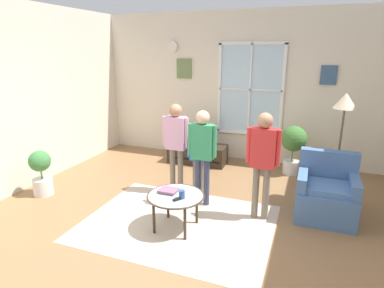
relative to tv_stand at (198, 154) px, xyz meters
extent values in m
cube|color=olive|center=(0.61, -2.49, -0.20)|extent=(6.26, 6.72, 0.02)
cube|color=beige|center=(0.61, 0.63, 1.28)|extent=(5.66, 0.12, 2.94)
cube|color=silver|center=(0.90, 0.56, 1.26)|extent=(1.24, 0.02, 1.75)
cube|color=white|center=(0.90, 0.54, 2.14)|extent=(1.30, 0.04, 0.06)
cube|color=white|center=(0.90, 0.54, 0.38)|extent=(1.30, 0.04, 0.06)
cube|color=white|center=(0.27, 0.54, 1.26)|extent=(0.06, 0.04, 1.75)
cube|color=white|center=(1.52, 0.54, 1.26)|extent=(0.06, 0.04, 1.75)
cube|color=white|center=(0.90, 0.54, 1.26)|extent=(0.03, 0.04, 1.75)
cube|color=white|center=(0.90, 0.54, 1.26)|extent=(1.24, 0.04, 0.03)
cube|color=#667A4C|center=(-0.50, 0.55, 1.64)|extent=(0.32, 0.03, 0.40)
cube|color=#38567A|center=(2.29, 0.55, 1.58)|extent=(0.28, 0.03, 0.34)
cylinder|color=silver|center=(-0.77, 0.54, 2.07)|extent=(0.24, 0.04, 0.24)
cube|color=#C6B29E|center=(0.57, -2.33, -0.19)|extent=(2.44, 1.89, 0.01)
cube|color=#2D2319|center=(0.00, 0.00, 0.00)|extent=(1.16, 0.46, 0.38)
cube|color=black|center=(0.00, -0.23, -0.06)|extent=(1.04, 0.02, 0.02)
cylinder|color=#4C4C4C|center=(0.00, 0.00, 0.22)|extent=(0.08, 0.08, 0.05)
cube|color=black|center=(0.00, 0.00, 0.40)|extent=(0.55, 0.05, 0.35)
cube|color=navy|center=(0.00, -0.03, 0.40)|extent=(0.51, 0.01, 0.31)
cube|color=#476B9E|center=(2.37, -1.48, 0.02)|extent=(0.76, 0.72, 0.42)
cube|color=#476B9E|center=(2.37, -1.18, 0.45)|extent=(0.76, 0.16, 0.45)
cube|color=#476B9E|center=(2.05, -1.48, 0.33)|extent=(0.12, 0.65, 0.20)
cube|color=#476B9E|center=(2.69, -1.48, 0.33)|extent=(0.12, 0.65, 0.20)
cube|color=#4D73AA|center=(2.37, -1.53, 0.27)|extent=(0.61, 0.50, 0.08)
cylinder|color=#99B2B7|center=(0.59, -2.45, 0.26)|extent=(0.71, 0.71, 0.02)
torus|color=#3F3328|center=(0.59, -2.45, 0.26)|extent=(0.73, 0.73, 0.02)
cylinder|color=#33281E|center=(0.38, -2.24, 0.03)|extent=(0.04, 0.04, 0.44)
cylinder|color=#33281E|center=(0.80, -2.24, 0.03)|extent=(0.04, 0.04, 0.44)
cylinder|color=#33281E|center=(0.38, -2.66, 0.03)|extent=(0.04, 0.04, 0.44)
cylinder|color=#33281E|center=(0.80, -2.66, 0.03)|extent=(0.04, 0.04, 0.44)
cube|color=gray|center=(0.46, -2.40, 0.28)|extent=(0.20, 0.17, 0.02)
cube|color=#955A72|center=(0.46, -2.40, 0.30)|extent=(0.23, 0.19, 0.02)
cylinder|color=#334C8C|center=(0.69, -2.50, 0.32)|extent=(0.07, 0.07, 0.11)
cube|color=black|center=(0.67, -2.56, 0.28)|extent=(0.11, 0.14, 0.02)
cylinder|color=#726656|center=(0.46, -1.41, 0.10)|extent=(0.07, 0.07, 0.58)
cylinder|color=#726656|center=(0.57, -1.41, 0.10)|extent=(0.07, 0.07, 0.58)
cube|color=blue|center=(0.52, -1.41, 0.59)|extent=(0.25, 0.13, 0.41)
sphere|color=#A87A5B|center=(0.52, -1.41, 0.87)|extent=(0.16, 0.16, 0.16)
cylinder|color=blue|center=(0.37, -1.43, 0.61)|extent=(0.05, 0.05, 0.37)
cylinder|color=blue|center=(0.66, -1.43, 0.61)|extent=(0.05, 0.05, 0.37)
cylinder|color=#726656|center=(0.09, -1.42, 0.17)|extent=(0.09, 0.09, 0.72)
cylinder|color=#726656|center=(0.22, -1.42, 0.17)|extent=(0.09, 0.09, 0.72)
cube|color=#DB9EBC|center=(0.15, -1.42, 0.78)|extent=(0.31, 0.16, 0.51)
sphere|color=#A87A5B|center=(0.15, -1.42, 1.14)|extent=(0.19, 0.19, 0.19)
cylinder|color=#DB9EBC|center=(-0.03, -1.44, 0.81)|extent=(0.06, 0.06, 0.46)
cylinder|color=#DB9EBC|center=(0.33, -1.44, 0.81)|extent=(0.06, 0.06, 0.46)
cylinder|color=#726656|center=(1.47, -1.80, 0.18)|extent=(0.09, 0.09, 0.74)
cylinder|color=#726656|center=(1.61, -1.80, 0.18)|extent=(0.09, 0.09, 0.74)
cube|color=red|center=(1.54, -1.80, 0.81)|extent=(0.32, 0.17, 0.52)
sphere|color=#A87A5B|center=(1.54, -1.80, 1.16)|extent=(0.20, 0.20, 0.20)
cylinder|color=red|center=(1.36, -1.82, 0.83)|extent=(0.07, 0.07, 0.47)
cylinder|color=red|center=(1.73, -1.82, 0.83)|extent=(0.07, 0.07, 0.47)
cylinder|color=#333851|center=(0.61, -1.70, 0.17)|extent=(0.09, 0.09, 0.71)
cylinder|color=#333851|center=(0.75, -1.70, 0.17)|extent=(0.09, 0.09, 0.71)
cube|color=#338C59|center=(0.68, -1.70, 0.77)|extent=(0.31, 0.16, 0.50)
sphere|color=#D8AD8C|center=(0.68, -1.70, 1.12)|extent=(0.19, 0.19, 0.19)
cylinder|color=#338C59|center=(0.50, -1.72, 0.80)|extent=(0.06, 0.06, 0.45)
cylinder|color=#338C59|center=(0.86, -1.72, 0.80)|extent=(0.06, 0.06, 0.45)
cylinder|color=silver|center=(1.82, 0.05, -0.06)|extent=(0.31, 0.31, 0.26)
cylinder|color=#4C7238|center=(1.82, 0.05, 0.16)|extent=(0.02, 0.02, 0.18)
sphere|color=#3D7331|center=(1.82, 0.05, 0.48)|extent=(0.46, 0.46, 0.46)
cylinder|color=silver|center=(-1.77, -2.27, -0.06)|extent=(0.30, 0.30, 0.26)
cylinder|color=#4C7238|center=(-1.77, -2.27, 0.14)|extent=(0.02, 0.02, 0.13)
sphere|color=#3A7A3E|center=(-1.77, -2.27, 0.37)|extent=(0.33, 0.33, 0.33)
cylinder|color=black|center=(2.50, -0.89, -0.18)|extent=(0.26, 0.26, 0.03)
cylinder|color=brown|center=(2.50, -0.89, 0.52)|extent=(0.03, 0.03, 1.42)
cone|color=beige|center=(2.50, -0.89, 1.33)|extent=(0.32, 0.32, 0.22)
camera|label=1|loc=(2.08, -5.82, 2.02)|focal=30.16mm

